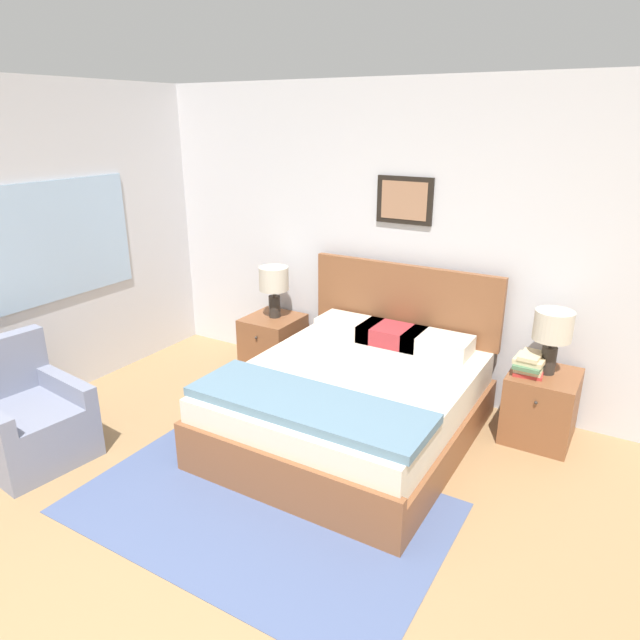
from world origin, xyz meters
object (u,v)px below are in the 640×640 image
object	(u,v)px
table_lamp_near_window	(274,282)
table_lamp_by_door	(553,330)
armchair	(26,420)
bed	(353,400)
nightstand_near_window	(273,343)
nightstand_by_door	(541,406)

from	to	relation	value
table_lamp_near_window	table_lamp_by_door	size ratio (longest dim) A/B	1.00
armchair	bed	bearing A→B (deg)	133.92
bed	nightstand_near_window	xyz separation A→B (m)	(-1.22, 0.70, -0.04)
armchair	nightstand_by_door	bearing A→B (deg)	131.17
bed	table_lamp_near_window	xyz separation A→B (m)	(-1.21, 0.72, 0.56)
bed	nightstand_near_window	size ratio (longest dim) A/B	3.68
bed	table_lamp_by_door	bearing A→B (deg)	30.43
table_lamp_by_door	table_lamp_near_window	bearing A→B (deg)	180.00
bed	table_lamp_near_window	size ratio (longest dim) A/B	4.07
nightstand_by_door	table_lamp_near_window	xyz separation A→B (m)	(-2.42, 0.02, 0.60)
armchair	table_lamp_by_door	xyz separation A→B (m)	(3.09, 2.13, 0.59)
nightstand_by_door	table_lamp_near_window	distance (m)	2.50
nightstand_near_window	nightstand_by_door	xyz separation A→B (m)	(2.43, 0.00, 0.00)
armchair	nightstand_by_door	world-z (taller)	armchair
bed	nightstand_by_door	bearing A→B (deg)	29.75
table_lamp_by_door	nightstand_by_door	bearing A→B (deg)	-100.93
armchair	nightstand_near_window	size ratio (longest dim) A/B	1.58
armchair	table_lamp_near_window	world-z (taller)	table_lamp_near_window
nightstand_by_door	table_lamp_near_window	bearing A→B (deg)	179.48
armchair	nightstand_by_door	xyz separation A→B (m)	(3.09, 2.11, -0.01)
bed	armchair	bearing A→B (deg)	-142.92
bed	armchair	xyz separation A→B (m)	(-1.87, -1.41, -0.02)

